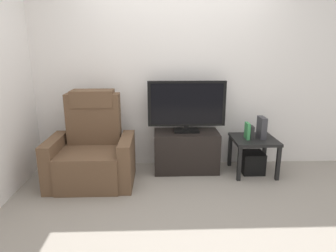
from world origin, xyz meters
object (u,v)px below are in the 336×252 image
Objects in this scene: subwoofer_box at (252,162)px; book_leftmost at (247,131)px; side_table at (254,144)px; book_middle at (251,132)px; tv_stand at (186,151)px; television at (187,105)px; game_console at (262,128)px; recliner_armchair at (92,152)px.

book_leftmost is (-0.10, -0.02, 0.43)m from subwoofer_box.
book_middle is (-0.05, -0.02, 0.16)m from side_table.
television is at bearing 90.00° from tv_stand.
book_middle reaches higher than side_table.
game_console is (0.09, 0.01, 0.46)m from subwoofer_box.
book_leftmost reaches higher than book_middle.
television reaches higher than tv_stand.
subwoofer_box is at bearing -7.31° from tv_stand.
tv_stand is 3.01× the size of subwoofer_box.
book_leftmost is at bearing -168.69° from subwoofer_box.
book_middle is at bearing -167.69° from game_console.
book_leftmost is 0.76× the size of game_console.
game_console is at bearing 6.34° from side_table.
tv_stand reaches higher than subwoofer_box.
side_table is at bearing 11.31° from book_leftmost.
game_console reaches higher than book_leftmost.
subwoofer_box is (0.85, -0.13, -0.73)m from television.
television is at bearing 6.13° from recliner_armchair.
book_middle reaches higher than subwoofer_box.
game_console is at bearing -7.14° from television.
television is at bearing 168.85° from book_leftmost.
book_leftmost is at bearing -9.76° from tv_stand.
recliner_armchair is 6.54× the size of book_middle.
recliner_armchair is 5.27× the size of book_leftmost.
book_leftmost is at bearing -168.69° from side_table.
television is 1.29m from recliner_armchair.
television is 5.96× the size of book_middle.
television is 0.88m from book_middle.
side_table is at bearing -3.56° from recliner_armchair.
subwoofer_box is at bearing 11.31° from book_leftmost.
game_console is (0.09, 0.01, 0.21)m from side_table.
book_leftmost is at bearing -11.15° from television.
tv_stand is at bearing 170.87° from book_middle.
game_console reaches higher than side_table.
tv_stand is 1.00m from game_console.
book_middle is at bearing -10.44° from television.
television is 0.91× the size of recliner_armchair.
book_leftmost is at bearing -3.90° from recliner_armchair.
game_console is at bearing 12.31° from book_middle.
subwoofer_box is 0.44m from book_leftmost.
book_middle is (1.96, 0.15, 0.17)m from recliner_armchair.
game_console is at bearing -3.50° from recliner_armchair.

